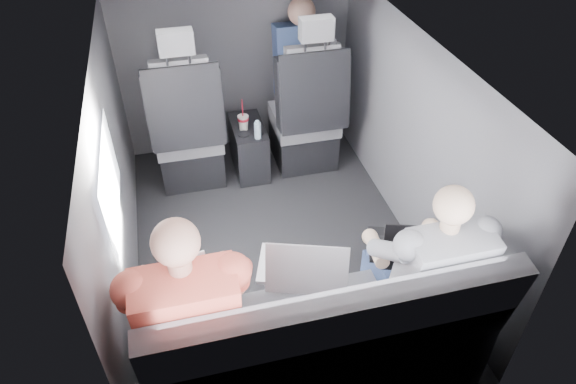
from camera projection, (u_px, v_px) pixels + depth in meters
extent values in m
plane|color=black|center=(274.00, 242.00, 3.47)|extent=(2.60, 2.60, 0.00)
plane|color=#B2B2AD|center=(270.00, 53.00, 2.63)|extent=(2.60, 2.60, 0.00)
cube|color=#56565B|center=(116.00, 183.00, 2.88)|extent=(0.02, 2.60, 1.35)
cube|color=#56565B|center=(412.00, 141.00, 3.22)|extent=(0.02, 2.60, 1.35)
cube|color=#56565B|center=(236.00, 69.00, 4.04)|extent=(1.80, 0.02, 1.35)
cube|color=#56565B|center=(344.00, 341.00, 2.07)|extent=(1.80, 0.02, 1.35)
cube|color=white|center=(110.00, 183.00, 2.52)|extent=(0.02, 0.75, 0.42)
cube|color=black|center=(314.00, 83.00, 3.57)|extent=(0.35, 0.11, 0.59)
cube|color=black|center=(191.00, 158.00, 3.99)|extent=(0.46, 0.48, 0.30)
cube|color=slate|center=(188.00, 134.00, 3.83)|extent=(0.48, 0.46, 0.14)
cube|color=slate|center=(184.00, 103.00, 3.45)|extent=(0.38, 0.18, 0.61)
cube|color=black|center=(152.00, 111.00, 3.43)|extent=(0.08, 0.21, 0.53)
cube|color=black|center=(217.00, 103.00, 3.51)|extent=(0.08, 0.21, 0.53)
cube|color=black|center=(185.00, 109.00, 3.41)|extent=(0.50, 0.11, 0.58)
cube|color=slate|center=(176.00, 42.00, 3.14)|extent=(0.22, 0.10, 0.15)
cube|color=black|center=(303.00, 143.00, 4.16)|extent=(0.46, 0.48, 0.30)
cube|color=slate|center=(304.00, 119.00, 4.00)|extent=(0.48, 0.46, 0.14)
cube|color=slate|center=(313.00, 88.00, 3.62)|extent=(0.38, 0.18, 0.61)
cube|color=black|center=(282.00, 95.00, 3.60)|extent=(0.08, 0.21, 0.53)
cube|color=black|center=(342.00, 88.00, 3.68)|extent=(0.08, 0.21, 0.53)
cube|color=black|center=(315.00, 93.00, 3.58)|extent=(0.50, 0.11, 0.58)
cube|color=slate|center=(316.00, 29.00, 3.31)|extent=(0.22, 0.10, 0.15)
cube|color=black|center=(249.00, 148.00, 4.01)|extent=(0.24, 0.48, 0.40)
cylinder|color=black|center=(244.00, 134.00, 3.79)|extent=(0.09, 0.09, 0.01)
cylinder|color=black|center=(259.00, 132.00, 3.81)|extent=(0.09, 0.09, 0.01)
cube|color=slate|center=(319.00, 349.00, 2.56)|extent=(1.60, 0.50, 0.45)
cube|color=slate|center=(340.00, 330.00, 2.10)|extent=(1.60, 0.17, 0.47)
cylinder|color=red|center=(243.00, 119.00, 3.79)|extent=(0.08, 0.08, 0.02)
cylinder|color=white|center=(243.00, 116.00, 3.78)|extent=(0.08, 0.08, 0.01)
cylinder|color=red|center=(242.00, 108.00, 3.73)|extent=(0.01, 0.01, 0.14)
cylinder|color=#9DB7D5|center=(258.00, 130.00, 3.72)|extent=(0.05, 0.05, 0.13)
cylinder|color=#9DB7D5|center=(257.00, 122.00, 3.67)|extent=(0.03, 0.03, 0.02)
cube|color=silver|center=(176.00, 279.00, 2.44)|extent=(0.37, 0.31, 0.02)
cube|color=silver|center=(176.00, 280.00, 2.42)|extent=(0.29, 0.19, 0.00)
cube|color=silver|center=(175.00, 267.00, 2.48)|extent=(0.11, 0.07, 0.00)
cube|color=silver|center=(175.00, 285.00, 2.25)|extent=(0.33, 0.15, 0.22)
cube|color=white|center=(175.00, 284.00, 2.26)|extent=(0.29, 0.12, 0.19)
cube|color=silver|center=(297.00, 265.00, 2.51)|extent=(0.44, 0.37, 0.02)
cube|color=silver|center=(298.00, 265.00, 2.49)|extent=(0.34, 0.23, 0.00)
cube|color=silver|center=(293.00, 252.00, 2.56)|extent=(0.12, 0.09, 0.00)
cube|color=silver|center=(307.00, 270.00, 2.30)|extent=(0.38, 0.19, 0.25)
cube|color=white|center=(306.00, 270.00, 2.31)|extent=(0.33, 0.16, 0.21)
cube|color=black|center=(404.00, 246.00, 2.61)|extent=(0.42, 0.35, 0.02)
cube|color=black|center=(405.00, 246.00, 2.59)|extent=(0.32, 0.22, 0.00)
cube|color=black|center=(398.00, 234.00, 2.66)|extent=(0.12, 0.09, 0.00)
cube|color=black|center=(421.00, 249.00, 2.42)|extent=(0.36, 0.18, 0.24)
cube|color=white|center=(420.00, 248.00, 2.42)|extent=(0.31, 0.15, 0.20)
cube|color=#2E2F33|center=(167.00, 321.00, 2.34)|extent=(0.15, 0.44, 0.13)
cube|color=#2E2F33|center=(215.00, 312.00, 2.38)|extent=(0.15, 0.44, 0.13)
cube|color=#2E2F33|center=(173.00, 321.00, 2.69)|extent=(0.13, 0.13, 0.45)
cube|color=#2E2F33|center=(214.00, 313.00, 2.73)|extent=(0.13, 0.13, 0.45)
cube|color=#CA5D42|center=(189.00, 317.00, 2.05)|extent=(0.40, 0.27, 0.54)
sphere|color=tan|center=(176.00, 242.00, 1.83)|extent=(0.18, 0.18, 0.18)
cylinder|color=tan|center=(141.00, 289.00, 2.28)|extent=(0.11, 0.28, 0.12)
cylinder|color=tan|center=(230.00, 273.00, 2.36)|extent=(0.11, 0.28, 0.12)
cube|color=navy|center=(395.00, 277.00, 2.55)|extent=(0.14, 0.41, 0.12)
cube|color=navy|center=(432.00, 270.00, 2.59)|extent=(0.14, 0.41, 0.12)
cube|color=navy|center=(373.00, 284.00, 2.89)|extent=(0.12, 0.12, 0.45)
cube|color=navy|center=(406.00, 277.00, 2.93)|extent=(0.12, 0.12, 0.45)
cube|color=slate|center=(441.00, 271.00, 2.28)|extent=(0.37, 0.25, 0.50)
sphere|color=#D1AD8F|center=(454.00, 205.00, 2.07)|extent=(0.17, 0.17, 0.17)
cylinder|color=#D1AD8F|center=(376.00, 248.00, 2.51)|extent=(0.10, 0.26, 0.11)
cylinder|color=#D1AD8F|center=(445.00, 236.00, 2.58)|extent=(0.10, 0.26, 0.11)
cube|color=navy|center=(301.00, 61.00, 3.89)|extent=(0.40, 0.26, 0.59)
sphere|color=tan|center=(302.00, 11.00, 3.68)|extent=(0.20, 0.20, 0.20)
cube|color=navy|center=(299.00, 92.00, 4.12)|extent=(0.34, 0.40, 0.12)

